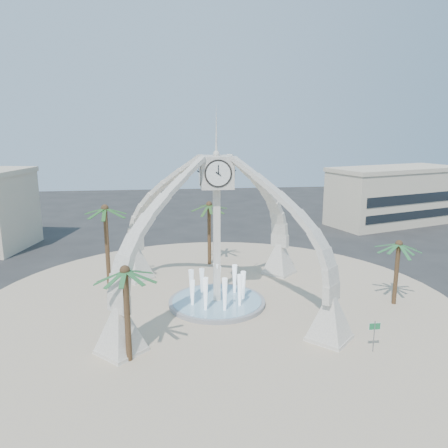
{
  "coord_description": "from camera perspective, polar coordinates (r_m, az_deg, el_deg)",
  "views": [
    {
      "loc": [
        -3.61,
        -33.79,
        14.48
      ],
      "look_at": [
        0.84,
        2.0,
        6.43
      ],
      "focal_mm": 35.0,
      "sensor_mm": 36.0,
      "label": 1
    }
  ],
  "objects": [
    {
      "name": "fountain",
      "position": [
        36.82,
        -0.93,
        -10.08
      ],
      "size": [
        8.0,
        8.0,
        3.62
      ],
      "color": "gray",
      "rests_on": "ground"
    },
    {
      "name": "plaza",
      "position": [
        36.92,
        -0.93,
        -10.45
      ],
      "size": [
        40.0,
        40.0,
        0.06
      ],
      "primitive_type": "cylinder",
      "color": "tan",
      "rests_on": "ground"
    },
    {
      "name": "ground",
      "position": [
        36.94,
        -0.93,
        -10.5
      ],
      "size": [
        140.0,
        140.0,
        0.0
      ],
      "primitive_type": "plane",
      "color": "#282828",
      "rests_on": "ground"
    },
    {
      "name": "palm_north",
      "position": [
        45.64,
        -1.96,
        2.44
      ],
      "size": [
        4.42,
        4.42,
        7.32
      ],
      "rotation": [
        0.0,
        0.0,
        -0.08
      ],
      "color": "brown",
      "rests_on": "ground"
    },
    {
      "name": "building_ne",
      "position": [
        71.07,
        21.27,
        3.5
      ],
      "size": [
        21.87,
        14.17,
        8.6
      ],
      "rotation": [
        0.0,
        0.0,
        0.31
      ],
      "color": "beige",
      "rests_on": "ground"
    },
    {
      "name": "palm_west",
      "position": [
        40.15,
        -15.3,
        1.81
      ],
      "size": [
        4.6,
        4.6,
        8.22
      ],
      "rotation": [
        0.0,
        0.0,
        -0.1
      ],
      "color": "brown",
      "rests_on": "ground"
    },
    {
      "name": "palm_east",
      "position": [
        38.1,
        21.88,
        -2.51
      ],
      "size": [
        4.68,
        4.68,
        5.92
      ],
      "rotation": [
        0.0,
        0.0,
        -0.33
      ],
      "color": "brown",
      "rests_on": "ground"
    },
    {
      "name": "street_sign",
      "position": [
        30.76,
        19.05,
        -12.98
      ],
      "size": [
        0.81,
        0.07,
        2.19
      ],
      "rotation": [
        0.0,
        0.0,
        -0.01
      ],
      "color": "slate",
      "rests_on": "ground"
    },
    {
      "name": "palm_south",
      "position": [
        27.15,
        -12.82,
        -6.13
      ],
      "size": [
        5.27,
        5.27,
        6.76
      ],
      "rotation": [
        0.0,
        0.0,
        0.41
      ],
      "color": "brown",
      "rests_on": "ground"
    },
    {
      "name": "clock_tower",
      "position": [
        34.91,
        -0.96,
        -0.65
      ],
      "size": [
        17.94,
        17.94,
        16.3
      ],
      "color": "silver",
      "rests_on": "ground"
    }
  ]
}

